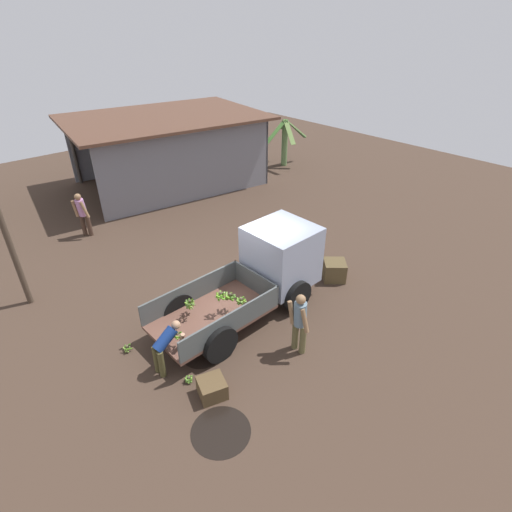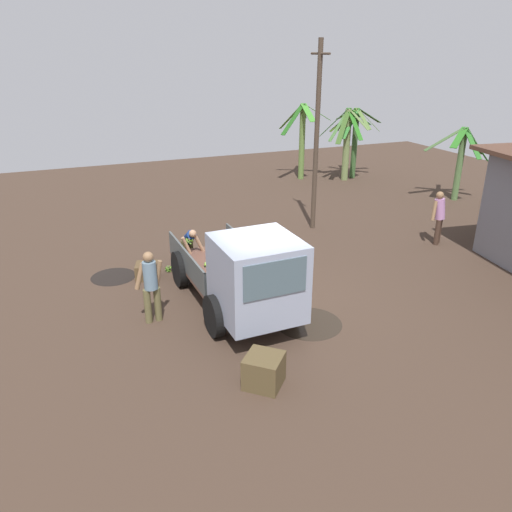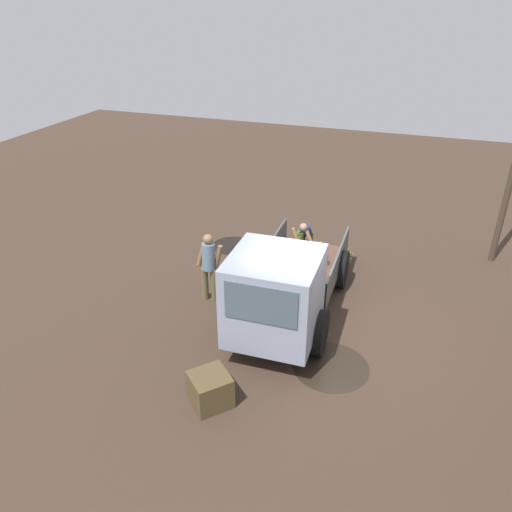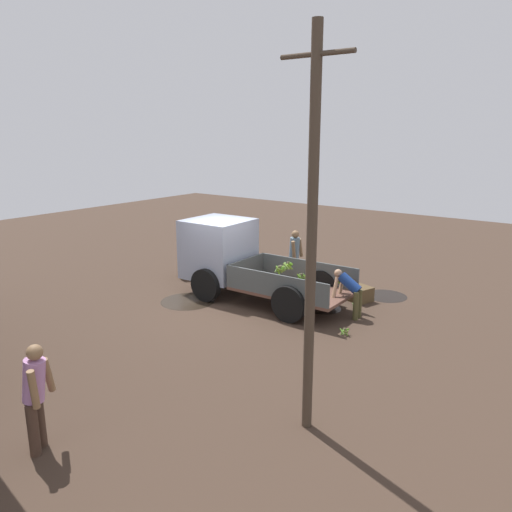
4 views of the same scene
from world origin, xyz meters
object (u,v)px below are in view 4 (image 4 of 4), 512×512
object	(u,v)px
person_worker_loading	(350,290)
wooden_crate_1	(190,268)
utility_pole	(312,236)
person_foreground_visitor	(295,254)
cargo_truck	(231,256)
wooden_crate_0	(360,294)
person_bystander_near_shed	(36,393)
banana_bunch_on_ground_1	(356,305)
banana_bunch_on_ground_0	(345,331)

from	to	relation	value
person_worker_loading	wooden_crate_1	size ratio (longest dim) A/B	1.85
utility_pole	person_foreground_visitor	bearing A→B (deg)	-56.14
cargo_truck	person_foreground_visitor	bearing A→B (deg)	-116.02
cargo_truck	wooden_crate_0	xyz separation A→B (m)	(-3.25, -1.66, -0.92)
utility_pole	wooden_crate_0	world-z (taller)	utility_pole
utility_pole	wooden_crate_0	size ratio (longest dim) A/B	10.84
person_foreground_visitor	person_bystander_near_shed	bearing A→B (deg)	-86.15
cargo_truck	banana_bunch_on_ground_1	size ratio (longest dim) A/B	22.39
banana_bunch_on_ground_1	wooden_crate_0	world-z (taller)	wooden_crate_0
wooden_crate_1	wooden_crate_0	bearing A→B (deg)	-168.83
utility_pole	banana_bunch_on_ground_0	xyz separation A→B (m)	(1.17, -3.65, -3.00)
cargo_truck	utility_pole	bearing A→B (deg)	138.24
utility_pole	wooden_crate_1	xyz separation A→B (m)	(7.39, -5.01, -2.80)
person_worker_loading	wooden_crate_0	xyz separation A→B (m)	(0.30, -1.29, -0.52)
wooden_crate_0	person_foreground_visitor	bearing A→B (deg)	-7.43
utility_pole	person_worker_loading	bearing A→B (deg)	-71.16
person_foreground_visitor	person_bystander_near_shed	distance (m)	9.38
person_foreground_visitor	banana_bunch_on_ground_0	size ratio (longest dim) A/B	7.26
banana_bunch_on_ground_0	wooden_crate_1	xyz separation A→B (m)	(6.21, -1.35, 0.19)
banana_bunch_on_ground_1	cargo_truck	bearing A→B (deg)	16.72
cargo_truck	banana_bunch_on_ground_1	distance (m)	3.73
person_foreground_visitor	person_worker_loading	world-z (taller)	person_foreground_visitor
person_foreground_visitor	person_worker_loading	bearing A→B (deg)	-36.22
utility_pole	banana_bunch_on_ground_1	size ratio (longest dim) A/B	27.51
utility_pole	wooden_crate_0	bearing A→B (deg)	-72.33
banana_bunch_on_ground_0	wooden_crate_0	xyz separation A→B (m)	(0.76, -2.43, 0.10)
person_worker_loading	banana_bunch_on_ground_1	distance (m)	0.92
person_worker_loading	banana_bunch_on_ground_1	size ratio (longest dim) A/B	5.48
person_worker_loading	wooden_crate_0	size ratio (longest dim) A/B	2.16
cargo_truck	person_worker_loading	xyz separation A→B (m)	(-3.55, -0.37, -0.41)
utility_pole	person_bystander_near_shed	bearing A→B (deg)	45.66
utility_pole	banana_bunch_on_ground_0	size ratio (longest dim) A/B	26.17
utility_pole	person_worker_loading	world-z (taller)	utility_pole
person_foreground_visitor	banana_bunch_on_ground_1	bearing A→B (deg)	-25.43
utility_pole	person_foreground_visitor	distance (m)	7.99
cargo_truck	banana_bunch_on_ground_1	xyz separation A→B (m)	(-3.44, -1.03, -1.03)
banana_bunch_on_ground_0	wooden_crate_1	size ratio (longest dim) A/B	0.35
person_foreground_visitor	wooden_crate_1	size ratio (longest dim) A/B	2.57
banana_bunch_on_ground_1	person_foreground_visitor	bearing A→B (deg)	-20.25
person_bystander_near_shed	banana_bunch_on_ground_1	bearing A→B (deg)	44.31
person_foreground_visitor	utility_pole	bearing A→B (deg)	-61.32
cargo_truck	person_bystander_near_shed	world-z (taller)	cargo_truck
wooden_crate_1	banana_bunch_on_ground_1	bearing A→B (deg)	-175.45
cargo_truck	person_worker_loading	world-z (taller)	cargo_truck
cargo_truck	utility_pole	distance (m)	7.10
banana_bunch_on_ground_0	utility_pole	bearing A→B (deg)	107.80
person_foreground_visitor	wooden_crate_0	bearing A→B (deg)	-12.62
person_bystander_near_shed	person_foreground_visitor	bearing A→B (deg)	60.59
banana_bunch_on_ground_0	wooden_crate_0	size ratio (longest dim) A/B	0.41
banana_bunch_on_ground_0	banana_bunch_on_ground_1	size ratio (longest dim) A/B	1.05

